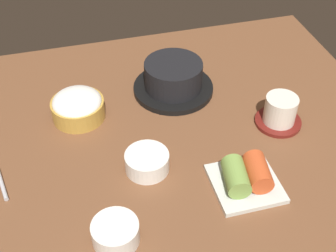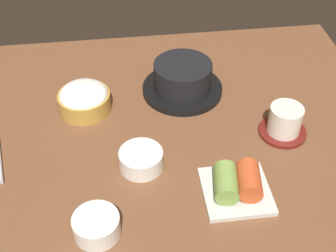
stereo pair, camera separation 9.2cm
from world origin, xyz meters
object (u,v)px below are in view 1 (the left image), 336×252
stone_pot (173,78)px  side_bowl_near (115,232)px  rice_bowl (78,106)px  banchan_cup_center (147,161)px  kimchi_plate (246,177)px  tea_cup_with_saucer (280,112)px

stone_pot → side_bowl_near: bearing=-118.7°
stone_pot → side_bowl_near: (-19.87, -36.35, -1.42)cm
side_bowl_near → rice_bowl: bearing=93.7°
banchan_cup_center → kimchi_plate: 18.58cm
kimchi_plate → side_bowl_near: bearing=-167.8°
stone_pot → tea_cup_with_saucer: (18.36, -16.64, -0.36)cm
tea_cup_with_saucer → kimchi_plate: bearing=-132.8°
kimchi_plate → banchan_cup_center: bearing=151.9°
kimchi_plate → tea_cup_with_saucer: bearing=47.2°
tea_cup_with_saucer → rice_bowl: bearing=162.1°
kimchi_plate → side_bowl_near: size_ratio=1.53×
banchan_cup_center → kimchi_plate: bearing=-28.1°
tea_cup_with_saucer → side_bowl_near: bearing=-152.7°
side_bowl_near → banchan_cup_center: bearing=58.8°
rice_bowl → side_bowl_near: size_ratio=1.43×
banchan_cup_center → side_bowl_near: (-8.55, -14.13, 0.06)cm
side_bowl_near → stone_pot: bearing=61.3°
rice_bowl → tea_cup_with_saucer: (40.34, -13.02, 0.12)cm
banchan_cup_center → side_bowl_near: size_ratio=1.07×
rice_bowl → banchan_cup_center: bearing=-60.2°
rice_bowl → tea_cup_with_saucer: size_ratio=1.15×
tea_cup_with_saucer → kimchi_plate: size_ratio=0.81×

